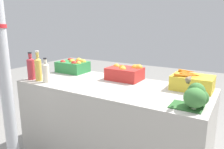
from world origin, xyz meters
TOP-DOWN VIEW (x-y plane):
  - market_table at (0.00, 0.00)m, footprint 1.83×0.77m
  - support_pole at (-0.62, -0.69)m, footprint 0.11×0.11m
  - apple_crate at (-0.69, 0.24)m, footprint 0.35×0.26m
  - orange_crate at (0.02, 0.24)m, footprint 0.35×0.26m
  - carrot_crate at (0.69, 0.23)m, footprint 0.35×0.26m
  - broccoli_pile at (0.80, -0.21)m, footprint 0.25×0.21m
  - juice_bottle_ruby at (-0.83, -0.26)m, footprint 0.08×0.08m
  - juice_bottle_golden at (-0.72, -0.26)m, footprint 0.07×0.07m
  - juice_bottle_cloudy at (-0.61, -0.26)m, footprint 0.07×0.07m
  - sparrow_bird at (0.75, -0.23)m, footprint 0.04×0.14m

SIDE VIEW (x-z plane):
  - market_table at x=0.00m, z-range 0.00..0.80m
  - carrot_crate at x=0.69m, z-range 0.78..0.94m
  - orange_crate at x=0.02m, z-range 0.79..0.95m
  - apple_crate at x=-0.69m, z-range 0.79..0.96m
  - broccoli_pile at x=0.80m, z-range 0.79..0.97m
  - juice_bottle_cloudy at x=-0.61m, z-range 0.78..1.02m
  - juice_bottle_ruby at x=-0.83m, z-range 0.77..1.06m
  - juice_bottle_golden at x=-0.72m, z-range 0.77..1.08m
  - sparrow_bird at x=0.75m, z-range 0.97..1.02m
  - support_pole at x=-0.62m, z-range 0.00..2.60m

